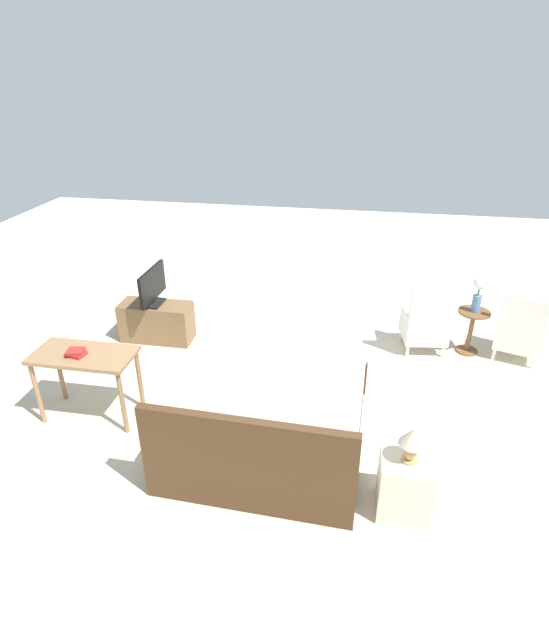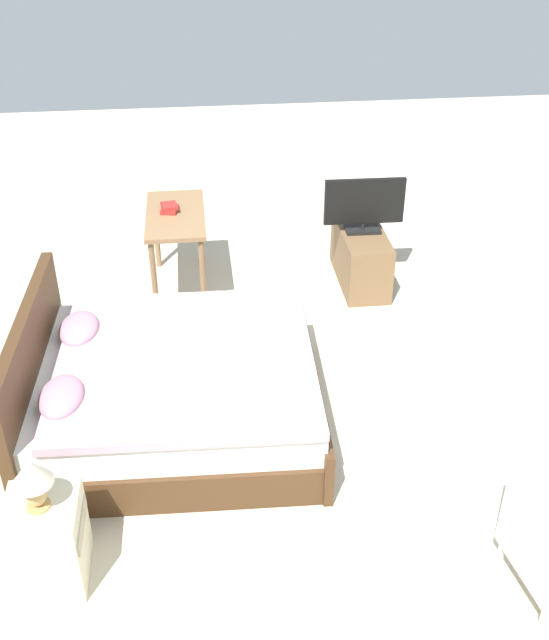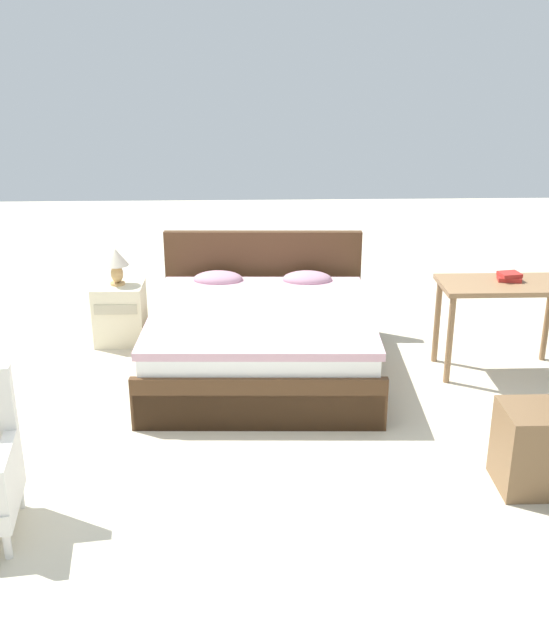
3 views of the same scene
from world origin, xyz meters
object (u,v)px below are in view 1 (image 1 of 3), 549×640
(side_table, at_px, (471,327))
(tv_flatscreen, at_px, (152,286))
(table_lamp, at_px, (412,440))
(book_stack, at_px, (76,353))
(armchair_by_window_left, at_px, (520,332))
(armchair_by_window_right, at_px, (425,325))
(vanity_desk, at_px, (85,363))
(bed, at_px, (270,416))
(nightstand, at_px, (405,485))
(tv_stand, at_px, (157,322))
(flower_vase, at_px, (479,290))

(side_table, height_order, tv_flatscreen, tv_flatscreen)
(table_lamp, distance_m, book_stack, 3.34)
(armchair_by_window_left, xyz_separation_m, book_stack, (4.82, 2.08, 0.43))
(armchair_by_window_right, bearing_deg, vanity_desk, 29.29)
(bed, distance_m, armchair_by_window_right, 2.68)
(armchair_by_window_left, distance_m, nightstand, 3.19)
(nightstand, relative_size, table_lamp, 1.65)
(vanity_desk, bearing_deg, bed, 177.86)
(nightstand, bearing_deg, armchair_by_window_right, -98.13)
(armchair_by_window_left, xyz_separation_m, side_table, (0.57, -0.06, -0.00))
(bed, relative_size, table_lamp, 6.22)
(vanity_desk, bearing_deg, table_lamp, 166.90)
(side_table, distance_m, book_stack, 4.77)
(tv_stand, bearing_deg, table_lamp, 142.24)
(armchair_by_window_left, height_order, side_table, armchair_by_window_left)
(armchair_by_window_right, distance_m, table_lamp, 2.83)
(flower_vase, bearing_deg, bed, 43.94)
(armchair_by_window_left, distance_m, tv_flatscreen, 4.75)
(armchair_by_window_left, height_order, tv_flatscreen, tv_flatscreen)
(nightstand, distance_m, vanity_desk, 3.33)
(table_lamp, height_order, tv_flatscreen, tv_flatscreen)
(nightstand, relative_size, book_stack, 2.68)
(armchair_by_window_left, height_order, nightstand, armchair_by_window_left)
(nightstand, bearing_deg, table_lamp, 90.00)
(armchair_by_window_left, distance_m, table_lamp, 3.21)
(bed, relative_size, book_stack, 10.11)
(bed, xyz_separation_m, armchair_by_window_left, (-2.82, -2.11, 0.08))
(vanity_desk, bearing_deg, tv_flatscreen, -91.75)
(table_lamp, bearing_deg, flower_vase, -109.02)
(bed, height_order, table_lamp, bed)
(bed, xyz_separation_m, flower_vase, (-2.25, -2.16, 0.59))
(vanity_desk, bearing_deg, nightstand, 166.91)
(armchair_by_window_right, xyz_separation_m, vanity_desk, (3.62, 2.03, 0.28))
(table_lamp, bearing_deg, tv_flatscreen, -37.74)
(bed, distance_m, book_stack, 2.06)
(side_table, bearing_deg, bed, 43.94)
(tv_flatscreen, xyz_separation_m, book_stack, (0.10, 1.75, 0.01))
(vanity_desk, bearing_deg, tv_stand, -91.83)
(book_stack, bearing_deg, vanity_desk, -131.89)
(armchair_by_window_right, distance_m, nightstand, 2.81)
(tv_flatscreen, bearing_deg, tv_stand, 178.82)
(flower_vase, relative_size, vanity_desk, 0.46)
(nightstand, bearing_deg, side_table, -109.02)
(armchair_by_window_right, xyz_separation_m, side_table, (-0.58, -0.06, -0.00))
(side_table, height_order, nightstand, side_table)
(vanity_desk, bearing_deg, armchair_by_window_right, -150.71)
(flower_vase, xyz_separation_m, vanity_desk, (4.20, 2.09, -0.23))
(nightstand, height_order, tv_flatscreen, tv_flatscreen)
(flower_vase, bearing_deg, nightstand, 70.98)
(tv_stand, bearing_deg, book_stack, 86.80)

